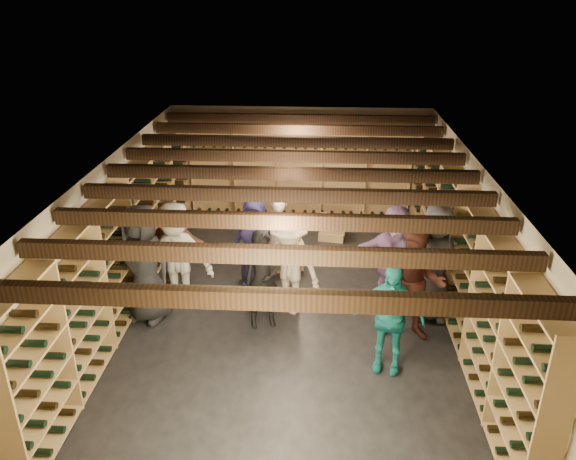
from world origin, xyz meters
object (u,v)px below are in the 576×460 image
(person_3, at_px, (289,266))
(crate_stack_right, at_px, (332,228))
(crate_loose, at_px, (397,268))
(person_0, at_px, (143,264))
(person_5, at_px, (172,247))
(person_6, at_px, (255,242))
(person_11, at_px, (395,254))
(person_7, at_px, (279,245))
(person_4, at_px, (389,318))
(person_9, at_px, (177,257))
(crate_stack_left, at_px, (289,255))
(person_1, at_px, (263,280))
(person_8, at_px, (415,284))
(person_12, at_px, (434,263))

(person_3, bearing_deg, crate_stack_right, 97.17)
(crate_loose, bearing_deg, person_3, -143.16)
(person_0, height_order, person_5, person_0)
(person_6, relative_size, person_11, 0.96)
(crate_stack_right, relative_size, person_0, 0.29)
(person_0, distance_m, person_6, 1.95)
(crate_stack_right, bearing_deg, person_7, -112.29)
(person_0, height_order, person_4, person_0)
(crate_stack_right, relative_size, person_9, 0.31)
(person_0, bearing_deg, crate_stack_left, 59.51)
(crate_stack_right, xyz_separation_m, crate_loose, (1.15, -1.33, -0.17))
(person_0, xyz_separation_m, person_4, (3.56, -1.03, -0.15))
(person_0, xyz_separation_m, person_9, (0.41, 0.36, -0.05))
(person_6, bearing_deg, person_11, 5.71)
(person_1, distance_m, person_8, 2.20)
(person_7, distance_m, person_11, 1.86)
(person_1, distance_m, person_6, 1.29)
(crate_loose, height_order, person_11, person_11)
(person_8, height_order, person_9, person_9)
(person_11, bearing_deg, crate_stack_right, 104.88)
(person_8, bearing_deg, crate_stack_left, 142.99)
(person_0, xyz_separation_m, person_11, (3.84, 0.79, -0.11))
(person_8, xyz_separation_m, person_9, (-3.59, 0.64, 0.01))
(person_3, bearing_deg, crate_stack_left, 115.22)
(crate_stack_left, relative_size, person_5, 0.35)
(person_8, bearing_deg, person_6, 159.46)
(crate_loose, bearing_deg, person_1, -140.87)
(person_8, relative_size, person_9, 0.99)
(person_7, bearing_deg, person_4, -37.36)
(person_6, height_order, person_11, person_11)
(crate_stack_left, relative_size, person_1, 0.36)
(crate_stack_left, bearing_deg, person_12, -33.08)
(crate_stack_left, xyz_separation_m, person_6, (-0.54, -0.61, 0.53))
(person_6, bearing_deg, person_4, -32.30)
(crate_loose, bearing_deg, person_4, -100.01)
(crate_loose, xyz_separation_m, person_6, (-2.50, -0.55, 0.70))
(crate_stack_right, bearing_deg, person_3, -104.77)
(person_0, height_order, person_7, person_0)
(person_1, distance_m, person_9, 1.47)
(person_3, relative_size, person_4, 1.02)
(person_7, height_order, person_8, person_7)
(crate_stack_right, bearing_deg, person_4, -80.74)
(person_5, height_order, person_8, person_8)
(person_0, relative_size, person_3, 1.17)
(person_0, bearing_deg, person_11, 30.55)
(person_7, height_order, person_11, person_7)
(person_8, bearing_deg, person_0, -173.85)
(person_8, distance_m, person_9, 3.64)
(person_6, xyz_separation_m, person_8, (2.46, -1.46, 0.09))
(person_5, distance_m, person_6, 1.38)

